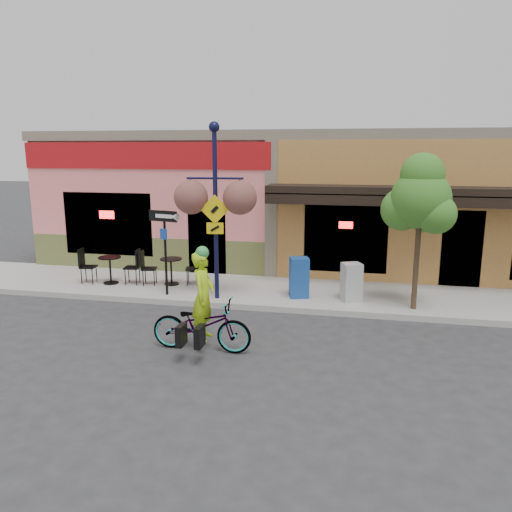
{
  "coord_description": "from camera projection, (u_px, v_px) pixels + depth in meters",
  "views": [
    {
      "loc": [
        1.57,
        -11.08,
        3.94
      ],
      "look_at": [
        -0.85,
        0.5,
        1.4
      ],
      "focal_mm": 35.0,
      "sensor_mm": 36.0,
      "label": 1
    }
  ],
  "objects": [
    {
      "name": "curb",
      "position": [
        290.0,
        310.0,
        12.26
      ],
      "size": [
        24.0,
        0.12,
        0.15
      ],
      "primitive_type": "cube",
      "color": "#A8A59E",
      "rests_on": "ground"
    },
    {
      "name": "building",
      "position": [
        317.0,
        196.0,
        18.45
      ],
      "size": [
        18.2,
        8.2,
        4.5
      ],
      "primitive_type": null,
      "color": "#F67A7A",
      "rests_on": "ground"
    },
    {
      "name": "one_way_sign",
      "position": [
        166.0,
        253.0,
        13.05
      ],
      "size": [
        0.88,
        0.39,
        2.25
      ],
      "primitive_type": null,
      "rotation": [
        0.0,
        0.0,
        -0.24
      ],
      "color": "black",
      "rests_on": "sidewalk"
    },
    {
      "name": "lamp_post",
      "position": [
        216.0,
        213.0,
        12.51
      ],
      "size": [
        1.48,
        0.73,
        4.46
      ],
      "primitive_type": null,
      "rotation": [
        0.0,
        0.0,
        0.12
      ],
      "color": "#111236",
      "rests_on": "sidewalk"
    },
    {
      "name": "bicycle",
      "position": [
        202.0,
        325.0,
        9.87
      ],
      "size": [
        2.03,
        0.72,
        1.06
      ],
      "primitive_type": "imported",
      "rotation": [
        0.0,
        0.0,
        1.56
      ],
      "color": "maroon",
      "rests_on": "ground"
    },
    {
      "name": "ground",
      "position": [
        287.0,
        320.0,
        11.75
      ],
      "size": [
        90.0,
        90.0,
        0.0
      ],
      "primitive_type": "plane",
      "color": "#2D2D30",
      "rests_on": "ground"
    },
    {
      "name": "sidewalk",
      "position": [
        297.0,
        293.0,
        13.65
      ],
      "size": [
        24.0,
        3.0,
        0.15
      ],
      "primitive_type": "cube",
      "color": "#9E9B93",
      "rests_on": "ground"
    },
    {
      "name": "cyclist_rider",
      "position": [
        204.0,
        308.0,
        9.79
      ],
      "size": [
        0.43,
        0.65,
        1.77
      ],
      "primitive_type": "imported",
      "rotation": [
        0.0,
        0.0,
        1.56
      ],
      "color": "#A9D816",
      "rests_on": "ground"
    },
    {
      "name": "newspaper_box_blue",
      "position": [
        299.0,
        278.0,
        12.95
      ],
      "size": [
        0.57,
        0.54,
        1.05
      ],
      "primitive_type": null,
      "rotation": [
        0.0,
        0.0,
        0.3
      ],
      "color": "#184492",
      "rests_on": "sidewalk"
    },
    {
      "name": "street_tree",
      "position": [
        418.0,
        232.0,
        11.72
      ],
      "size": [
        1.72,
        1.72,
        3.77
      ],
      "primitive_type": null,
      "rotation": [
        0.0,
        0.0,
        -0.19
      ],
      "color": "#3D7A26",
      "rests_on": "sidewalk"
    },
    {
      "name": "newspaper_box_grey",
      "position": [
        351.0,
        282.0,
        12.63
      ],
      "size": [
        0.58,
        0.56,
        0.98
      ],
      "primitive_type": null,
      "rotation": [
        0.0,
        0.0,
        0.42
      ],
      "color": "#A9A9A9",
      "rests_on": "sidewalk"
    },
    {
      "name": "cafe_set_right",
      "position": [
        171.0,
        268.0,
        14.17
      ],
      "size": [
        1.8,
        1.17,
        0.99
      ],
      "primitive_type": null,
      "rotation": [
        0.0,
        0.0,
        0.22
      ],
      "color": "black",
      "rests_on": "sidewalk"
    },
    {
      "name": "cafe_set_left",
      "position": [
        110.0,
        266.0,
        14.27
      ],
      "size": [
        1.8,
        1.08,
        1.02
      ],
      "primitive_type": null,
      "rotation": [
        0.0,
        0.0,
        0.14
      ],
      "color": "black",
      "rests_on": "sidewalk"
    }
  ]
}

